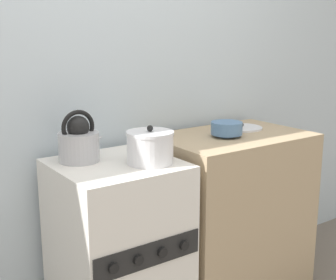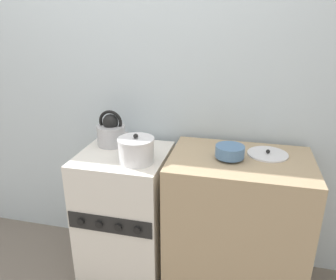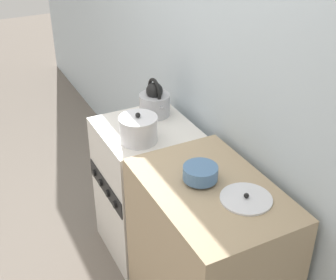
{
  "view_description": "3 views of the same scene",
  "coord_description": "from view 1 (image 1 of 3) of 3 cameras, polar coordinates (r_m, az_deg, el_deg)",
  "views": [
    {
      "loc": [
        -0.98,
        -1.53,
        1.48
      ],
      "look_at": [
        0.29,
        0.28,
        0.97
      ],
      "focal_mm": 50.0,
      "sensor_mm": 36.0,
      "label": 1
    },
    {
      "loc": [
        0.71,
        -1.49,
        1.72
      ],
      "look_at": [
        0.3,
        0.25,
        1.03
      ],
      "focal_mm": 35.0,
      "sensor_mm": 36.0,
      "label": 2
    },
    {
      "loc": [
        2.19,
        -0.7,
        2.23
      ],
      "look_at": [
        0.31,
        0.26,
        0.98
      ],
      "focal_mm": 50.0,
      "sensor_mm": 36.0,
      "label": 3
    }
  ],
  "objects": [
    {
      "name": "cooking_pot",
      "position": [
        2.09,
        -2.19,
        -0.89
      ],
      "size": [
        0.21,
        0.21,
        0.17
      ],
      "color": "silver",
      "rests_on": "stove"
    },
    {
      "name": "kettle",
      "position": [
        2.16,
        -10.78,
        -0.23
      ],
      "size": [
        0.23,
        0.19,
        0.24
      ],
      "color": "#B2B2B7",
      "rests_on": "stove"
    },
    {
      "name": "stove",
      "position": [
        2.3,
        -6.08,
        -13.69
      ],
      "size": [
        0.55,
        0.56,
        0.91
      ],
      "color": "silver",
      "rests_on": "ground_plane"
    },
    {
      "name": "loose_pot_lid",
      "position": [
        2.71,
        8.95,
        1.5
      ],
      "size": [
        0.24,
        0.24,
        0.03
      ],
      "color": "silver",
      "rests_on": "counter"
    },
    {
      "name": "wall_back",
      "position": [
        2.38,
        -10.75,
        7.21
      ],
      "size": [
        7.0,
        0.06,
        2.5
      ],
      "color": "silver",
      "rests_on": "ground_plane"
    },
    {
      "name": "counter",
      "position": [
        2.68,
        7.6,
        -9.22
      ],
      "size": [
        0.82,
        0.55,
        0.94
      ],
      "color": "tan",
      "rests_on": "ground_plane"
    },
    {
      "name": "enamel_bowl",
      "position": [
        2.47,
        7.16,
        1.42
      ],
      "size": [
        0.17,
        0.17,
        0.08
      ],
      "color": "#4C729E",
      "rests_on": "counter"
    }
  ]
}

